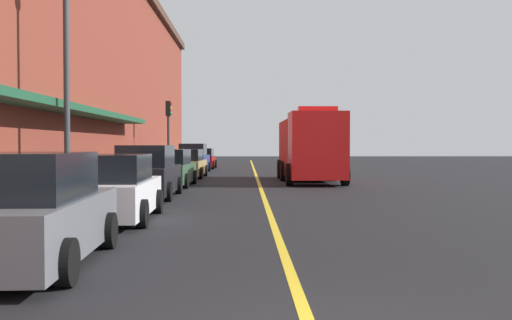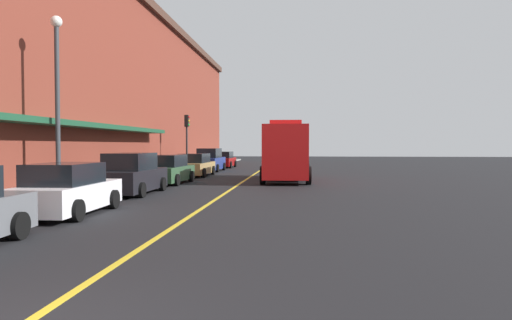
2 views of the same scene
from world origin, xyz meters
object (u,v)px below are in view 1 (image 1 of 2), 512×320
object	(u,v)px
parked_car_5	(194,159)
parking_meter_0	(149,160)
parked_car_1	(112,189)
parked_car_3	(170,169)
traffic_light_near	(168,122)
parked_car_6	(202,159)
fire_truck	(310,148)
parked_car_4	(186,164)
parked_car_2	(147,173)
street_lamp_left	(66,58)
parked_car_0	(30,213)

from	to	relation	value
parked_car_5	parking_meter_0	bearing A→B (deg)	172.89
parked_car_1	parked_car_3	size ratio (longest dim) A/B	0.95
parked_car_1	parked_car_5	world-z (taller)	parked_car_5
traffic_light_near	parked_car_5	bearing A→B (deg)	63.80
parked_car_6	fire_truck	distance (m)	16.52
fire_truck	parking_meter_0	xyz separation A→B (m)	(-7.88, -0.12, -0.61)
parked_car_4	traffic_light_near	distance (m)	4.31
traffic_light_near	parking_meter_0	bearing A→B (deg)	-90.52
parked_car_2	street_lamp_left	xyz separation A→B (m)	(-1.92, -2.66, 3.56)
parked_car_5	street_lamp_left	distance (m)	20.59
parked_car_2	parking_meter_0	xyz separation A→B (m)	(-1.32, 8.16, 0.22)
parked_car_4	parked_car_5	size ratio (longest dim) A/B	1.00
parked_car_2	parked_car_4	xyz separation A→B (m)	(0.13, 11.64, -0.10)
parked_car_6	parked_car_0	bearing A→B (deg)	-178.93
parked_car_0	parked_car_2	size ratio (longest dim) A/B	0.97
parked_car_0	parked_car_5	world-z (taller)	parked_car_5
fire_truck	traffic_light_near	size ratio (longest dim) A/B	1.84
parked_car_0	street_lamp_left	distance (m)	9.40
parked_car_2	parked_car_5	bearing A→B (deg)	0.07
fire_truck	parking_meter_0	distance (m)	7.90
parked_car_2	parked_car_3	xyz separation A→B (m)	(0.09, 5.38, -0.08)
parked_car_1	parked_car_3	bearing A→B (deg)	-0.95
parked_car_3	parked_car_4	world-z (taller)	parked_car_3
parked_car_0	parked_car_3	bearing A→B (deg)	-1.99
parked_car_2	parked_car_4	bearing A→B (deg)	-0.52
parked_car_1	traffic_light_near	size ratio (longest dim) A/B	1.02
parked_car_0	parked_car_4	xyz separation A→B (m)	(-0.00, 22.75, -0.06)
parked_car_5	fire_truck	distance (m)	11.36
fire_truck	street_lamp_left	world-z (taller)	street_lamp_left
parked_car_1	street_lamp_left	xyz separation A→B (m)	(-2.09, 3.28, 3.64)
parked_car_3	parked_car_6	xyz separation A→B (m)	(0.04, 18.09, -0.04)
parked_car_2	parked_car_6	bearing A→B (deg)	-0.22
parked_car_3	parked_car_5	distance (m)	12.15
parked_car_3	parked_car_5	xyz separation A→B (m)	(-0.08, 12.15, 0.11)
parked_car_6	traffic_light_near	bearing A→B (deg)	171.81
parked_car_5	parked_car_6	size ratio (longest dim) A/B	1.08
parked_car_6	parked_car_2	bearing A→B (deg)	-179.24
parked_car_1	fire_truck	world-z (taller)	fire_truck
parked_car_2	parking_meter_0	bearing A→B (deg)	9.32
parked_car_2	parked_car_5	size ratio (longest dim) A/B	0.98
traffic_light_near	parked_car_1	bearing A→B (deg)	-86.09
parked_car_1	parking_meter_0	world-z (taller)	parked_car_1
parked_car_5	parked_car_3	bearing A→B (deg)	-178.64
parked_car_0	parking_meter_0	size ratio (longest dim) A/B	3.37
parked_car_1	parking_meter_0	distance (m)	14.18
parked_car_0	fire_truck	bearing A→B (deg)	-20.47
parked_car_4	street_lamp_left	size ratio (longest dim) A/B	0.68
parking_meter_0	parked_car_5	bearing A→B (deg)	81.89
parked_car_6	fire_truck	xyz separation A→B (m)	(6.42, -15.19, 0.94)
parked_car_1	parked_car_6	distance (m)	29.41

